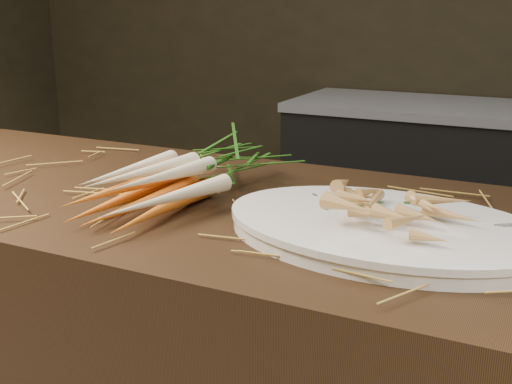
# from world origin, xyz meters

# --- Properties ---
(back_counter) EXTENTS (1.82, 0.62, 0.84)m
(back_counter) POSITION_xyz_m (0.30, 2.18, 0.42)
(back_counter) COLOR black
(back_counter) RESTS_ON ground
(straw_bedding) EXTENTS (1.40, 0.60, 0.02)m
(straw_bedding) POSITION_xyz_m (0.00, 0.30, 0.91)
(straw_bedding) COLOR #A38939
(straw_bedding) RESTS_ON main_counter
(root_veg_bunch) EXTENTS (0.21, 0.56, 0.10)m
(root_veg_bunch) POSITION_xyz_m (-0.08, 0.32, 0.95)
(root_veg_bunch) COLOR #D75D10
(root_veg_bunch) RESTS_ON main_counter
(serving_platter) EXTENTS (0.53, 0.37, 0.03)m
(serving_platter) POSITION_xyz_m (0.32, 0.23, 0.91)
(serving_platter) COLOR white
(serving_platter) RESTS_ON main_counter
(roasted_veg_heap) EXTENTS (0.26, 0.20, 0.06)m
(roasted_veg_heap) POSITION_xyz_m (0.32, 0.23, 0.96)
(roasted_veg_heap) COLOR tan
(roasted_veg_heap) RESTS_ON serving_platter
(serving_fork) EXTENTS (0.17, 0.13, 0.00)m
(serving_fork) POSITION_xyz_m (0.50, 0.20, 0.93)
(serving_fork) COLOR silver
(serving_fork) RESTS_ON serving_platter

